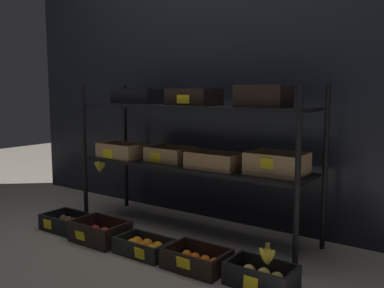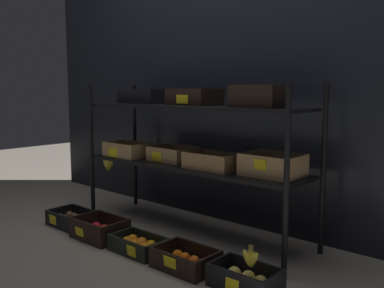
{
  "view_description": "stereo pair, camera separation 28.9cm",
  "coord_description": "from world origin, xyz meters",
  "px_view_note": "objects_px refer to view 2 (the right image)",
  "views": [
    {
      "loc": [
        1.67,
        -2.34,
        0.99
      ],
      "look_at": [
        0.0,
        0.0,
        0.62
      ],
      "focal_mm": 40.04,
      "sensor_mm": 36.0,
      "label": 1
    },
    {
      "loc": [
        1.9,
        -2.16,
        0.99
      ],
      "look_at": [
        0.0,
        0.0,
        0.62
      ],
      "focal_mm": 40.04,
      "sensor_mm": 36.0,
      "label": 2
    }
  ],
  "objects_px": {
    "display_rack": "(193,137)",
    "crate_ground_orange": "(139,245)",
    "crate_ground_apple_red": "(100,231)",
    "crate_ground_apple_gold": "(245,280)",
    "banana_bunch_loose": "(251,258)",
    "crate_ground_tangerine": "(185,261)",
    "crate_ground_kiwi": "(71,219)"
  },
  "relations": [
    {
      "from": "crate_ground_apple_red",
      "to": "crate_ground_apple_gold",
      "type": "bearing_deg",
      "value": 1.74
    },
    {
      "from": "crate_ground_tangerine",
      "to": "crate_ground_apple_red",
      "type": "bearing_deg",
      "value": -178.69
    },
    {
      "from": "crate_ground_apple_red",
      "to": "banana_bunch_loose",
      "type": "bearing_deg",
      "value": 1.69
    },
    {
      "from": "display_rack",
      "to": "crate_ground_tangerine",
      "type": "xyz_separation_m",
      "value": [
        0.37,
        -0.48,
        -0.62
      ]
    },
    {
      "from": "crate_ground_orange",
      "to": "banana_bunch_loose",
      "type": "bearing_deg",
      "value": 2.15
    },
    {
      "from": "crate_ground_apple_red",
      "to": "crate_ground_tangerine",
      "type": "relative_size",
      "value": 1.02
    },
    {
      "from": "crate_ground_orange",
      "to": "crate_ground_apple_gold",
      "type": "distance_m",
      "value": 0.76
    },
    {
      "from": "crate_ground_kiwi",
      "to": "crate_ground_apple_red",
      "type": "relative_size",
      "value": 0.9
    },
    {
      "from": "crate_ground_orange",
      "to": "crate_ground_tangerine",
      "type": "height_order",
      "value": "crate_ground_tangerine"
    },
    {
      "from": "crate_ground_kiwi",
      "to": "crate_ground_tangerine",
      "type": "relative_size",
      "value": 0.92
    },
    {
      "from": "crate_ground_kiwi",
      "to": "banana_bunch_loose",
      "type": "height_order",
      "value": "banana_bunch_loose"
    },
    {
      "from": "display_rack",
      "to": "crate_ground_orange",
      "type": "bearing_deg",
      "value": -90.04
    },
    {
      "from": "crate_ground_tangerine",
      "to": "crate_ground_kiwi",
      "type": "bearing_deg",
      "value": 179.39
    },
    {
      "from": "banana_bunch_loose",
      "to": "crate_ground_tangerine",
      "type": "bearing_deg",
      "value": -177.63
    },
    {
      "from": "crate_ground_apple_red",
      "to": "crate_ground_orange",
      "type": "xyz_separation_m",
      "value": [
        0.38,
        0.0,
        -0.01
      ]
    },
    {
      "from": "display_rack",
      "to": "crate_ground_orange",
      "type": "relative_size",
      "value": 5.24
    },
    {
      "from": "crate_ground_apple_red",
      "to": "crate_ground_apple_gold",
      "type": "distance_m",
      "value": 1.14
    },
    {
      "from": "crate_ground_kiwi",
      "to": "crate_ground_orange",
      "type": "relative_size",
      "value": 0.92
    },
    {
      "from": "crate_ground_tangerine",
      "to": "banana_bunch_loose",
      "type": "relative_size",
      "value": 2.99
    },
    {
      "from": "crate_ground_apple_gold",
      "to": "crate_ground_orange",
      "type": "bearing_deg",
      "value": -177.76
    },
    {
      "from": "crate_ground_kiwi",
      "to": "crate_ground_apple_gold",
      "type": "xyz_separation_m",
      "value": [
        1.52,
        0.01,
        0.0
      ]
    },
    {
      "from": "crate_ground_apple_red",
      "to": "crate_ground_apple_gold",
      "type": "relative_size",
      "value": 1.02
    },
    {
      "from": "crate_ground_orange",
      "to": "banana_bunch_loose",
      "type": "relative_size",
      "value": 2.96
    },
    {
      "from": "crate_ground_apple_red",
      "to": "crate_ground_tangerine",
      "type": "distance_m",
      "value": 0.76
    },
    {
      "from": "display_rack",
      "to": "crate_ground_tangerine",
      "type": "distance_m",
      "value": 0.87
    },
    {
      "from": "display_rack",
      "to": "crate_ground_apple_gold",
      "type": "height_order",
      "value": "display_rack"
    },
    {
      "from": "crate_ground_kiwi",
      "to": "crate_ground_apple_gold",
      "type": "distance_m",
      "value": 1.52
    },
    {
      "from": "banana_bunch_loose",
      "to": "display_rack",
      "type": "bearing_deg",
      "value": 149.4
    },
    {
      "from": "crate_ground_tangerine",
      "to": "crate_ground_apple_gold",
      "type": "bearing_deg",
      "value": 2.57
    },
    {
      "from": "crate_ground_apple_red",
      "to": "crate_ground_orange",
      "type": "height_order",
      "value": "crate_ground_apple_red"
    },
    {
      "from": "crate_ground_kiwi",
      "to": "crate_ground_apple_red",
      "type": "distance_m",
      "value": 0.38
    },
    {
      "from": "crate_ground_tangerine",
      "to": "banana_bunch_loose",
      "type": "distance_m",
      "value": 0.44
    }
  ]
}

